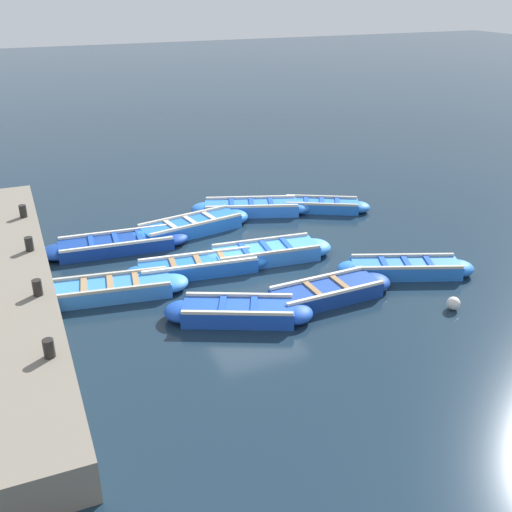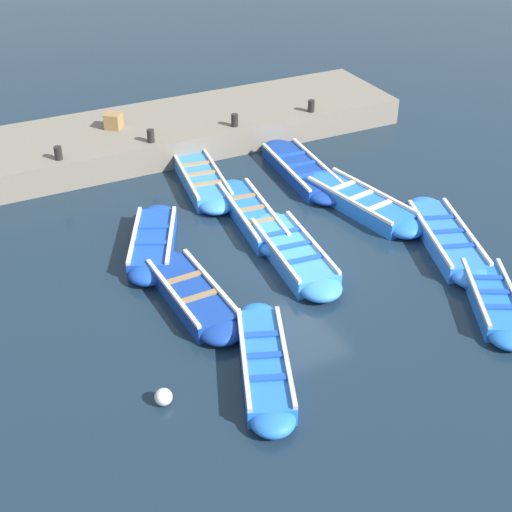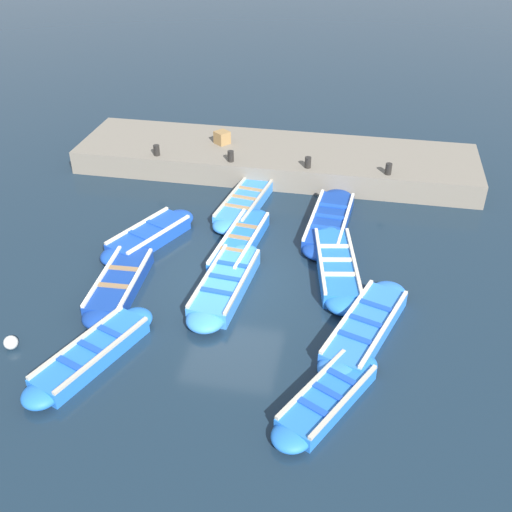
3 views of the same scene
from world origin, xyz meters
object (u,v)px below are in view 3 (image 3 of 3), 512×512
Objects in this scene: boat_outer_right at (149,236)px; boat_stern_in at (120,283)px; boat_end_of_row at (336,266)px; boat_inner_gap at (329,222)px; wooden_crate at (222,138)px; boat_broadside at (328,398)px; buoy_orange_near at (11,342)px; boat_tucked at (365,328)px; boat_near_quay at (225,284)px; bollard_north at (157,150)px; boat_drifting at (92,354)px; bollard_mid_north at (231,156)px; bollard_mid_south at (308,162)px; boat_alongside at (245,203)px; bollard_south at (388,169)px; boat_far_corner at (240,243)px.

boat_outer_right is 2.23m from boat_stern_in.
boat_inner_gap is (-2.27, -0.38, -0.03)m from boat_end_of_row.
wooden_crate is at bearing 174.39° from boat_stern_in.
buoy_orange_near is (-0.30, -6.84, -0.01)m from boat_broadside.
boat_near_quay is (-0.99, -3.41, 0.01)m from boat_tucked.
boat_stern_in is at bearing 10.21° from bollard_north.
boat_end_of_row reaches higher than boat_drifting.
bollard_mid_north is (-4.51, -3.79, 0.74)m from boat_end_of_row.
boat_drifting is (1.94, -5.59, -0.00)m from boat_tucked.
bollard_mid_north is at bearing -90.00° from bollard_mid_south.
boat_inner_gap is 1.08× the size of boat_alongside.
bollard_south is (-2.23, 1.56, 0.77)m from boat_inner_gap.
bollard_north reaches higher than boat_alongside.
buoy_orange_near is (1.90, -7.47, -0.03)m from boat_tucked.
boat_tucked is at bearing 65.13° from boat_outer_right.
bollard_north is at bearing -116.20° from boat_alongside.
bollard_mid_north reaches higher than buoy_orange_near.
boat_drifting is at bearing -6.45° from bollard_mid_north.
boat_near_quay is 3.15m from boat_outer_right.
bollard_north is at bearing -125.72° from boat_end_of_row.
bollard_mid_north is 1.00× the size of bollard_south.
boat_end_of_row reaches higher than boat_tucked.
wooden_crate reaches higher than boat_near_quay.
boat_inner_gap is 11.70× the size of bollard_mid_south.
boat_outer_right reaches higher than boat_inner_gap.
boat_near_quay is at bearing 11.62° from bollard_mid_north.
bollard_south is at bearing 111.01° from boat_alongside.
boat_stern_in is at bearing -49.98° from boat_inner_gap.
bollard_south is at bearing 145.71° from boat_drifting.
bollard_north is at bearing -90.00° from bollard_mid_south.
boat_outer_right is at bearing -179.05° from boat_stern_in.
boat_near_quay reaches higher than boat_broadside.
bollard_south is 0.82× the size of wooden_crate.
boat_far_corner is 2.81m from boat_inner_gap.
boat_end_of_row reaches higher than boat_stern_in.
boat_near_quay reaches higher than boat_stern_in.
bollard_mid_north is 9.18m from buoy_orange_near.
bollard_mid_south is (-1.60, 1.70, 0.76)m from boat_alongside.
bollard_mid_south is at bearing -157.56° from boat_inner_gap.
bollard_mid_north and bollard_south have the same top height.
bollard_mid_south is at bearing 158.32° from boat_drifting.
bollard_south is at bearing 137.99° from buoy_orange_near.
boat_outer_right is 2.53m from boat_far_corner.
bollard_mid_north reaches higher than boat_far_corner.
bollard_north reaches higher than boat_tucked.
boat_near_quay is 10.76× the size of bollard_mid_north.
buoy_orange_near is at bearing -42.01° from bollard_south.
boat_far_corner is at bearing 92.67° from boat_outer_right.
bollard_north is at bearing -170.28° from boat_drifting.
boat_tucked is 0.96× the size of boat_inner_gap.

